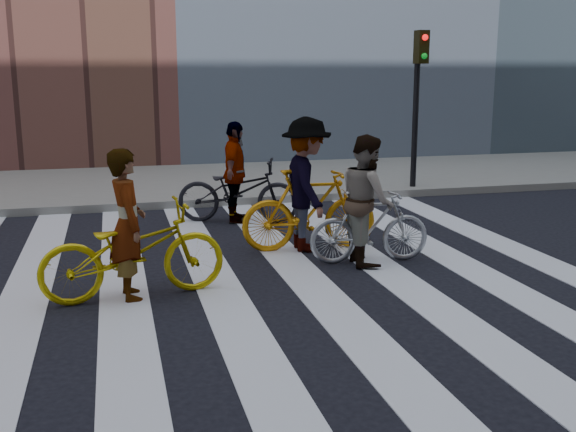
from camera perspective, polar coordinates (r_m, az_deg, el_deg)
name	(u,v)px	position (r m, az deg, el deg)	size (l,w,h in m)	color
ground	(266,288)	(8.08, -1.85, -6.08)	(100.00, 100.00, 0.00)	black
sidewalk_far	(192,183)	(15.28, -8.12, 2.81)	(100.00, 5.00, 0.15)	gray
zebra_crosswalk	(266,287)	(8.08, -1.85, -6.04)	(8.25, 10.00, 0.01)	silver
traffic_signal	(418,84)	(14.19, 10.98, 10.95)	(0.22, 0.42, 3.33)	black
bike_yellow_left	(133,251)	(7.79, -12.96, -2.91)	(0.73, 2.08, 1.09)	#C4AC0A
bike_silver_mid	(370,227)	(9.07, 6.93, -0.90)	(0.46, 1.64, 0.99)	#A8ACB2
bike_yellow_right	(310,210)	(9.62, 1.84, 0.53)	(0.55, 1.96, 1.18)	orange
bike_dark_rear	(238,191)	(11.44, -4.25, 2.13)	(0.72, 2.06, 1.08)	black
rider_left	(127,225)	(7.71, -13.44, -0.72)	(0.62, 0.41, 1.71)	slate
rider_mid	(367,200)	(8.97, 6.69, 1.38)	(0.84, 0.65, 1.73)	slate
rider_right	(306,185)	(9.54, 1.57, 2.66)	(1.23, 0.71, 1.91)	slate
rider_rear	(235,173)	(11.38, -4.52, 3.69)	(1.01, 0.42, 1.72)	slate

